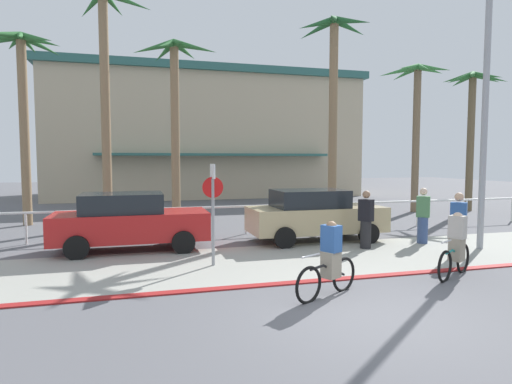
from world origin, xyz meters
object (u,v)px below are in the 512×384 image
object	(u,v)px
pedestrian_2	(366,222)
palm_tree_7	(473,104)
car_tan_2	(315,215)
cyclist_teal_0	(456,246)
streetlight_curb	(492,103)
pedestrian_1	(458,228)
palm_tree_6	(416,102)
palm_tree_2	(22,77)
stop_sign_bike_lane	(213,200)
cyclist_black_1	(329,261)
palm_tree_5	(333,77)
car_red_1	(129,221)
palm_tree_4	(175,83)
pedestrian_0	(423,218)
palm_tree_3	(104,57)

from	to	relation	value
pedestrian_2	palm_tree_7	bearing A→B (deg)	35.26
car_tan_2	cyclist_teal_0	distance (m)	5.03
streetlight_curb	pedestrian_1	distance (m)	3.79
palm_tree_6	palm_tree_2	bearing A→B (deg)	179.13
cyclist_teal_0	pedestrian_2	size ratio (longest dim) A/B	0.92
stop_sign_bike_lane	pedestrian_2	world-z (taller)	stop_sign_bike_lane
streetlight_curb	cyclist_black_1	world-z (taller)	streetlight_curb
palm_tree_5	pedestrian_1	distance (m)	8.78
palm_tree_2	cyclist_teal_0	xyz separation A→B (m)	(11.30, -11.17, -5.25)
cyclist_black_1	car_red_1	bearing A→B (deg)	125.03
palm_tree_4	pedestrian_0	bearing A→B (deg)	-43.94
palm_tree_5	car_red_1	world-z (taller)	palm_tree_5
palm_tree_3	palm_tree_4	bearing A→B (deg)	8.09
palm_tree_6	palm_tree_7	xyz separation A→B (m)	(3.05, -0.45, -0.08)
palm_tree_4	cyclist_teal_0	bearing A→B (deg)	-62.46
palm_tree_5	cyclist_teal_0	distance (m)	10.14
streetlight_curb	pedestrian_2	xyz separation A→B (m)	(-3.27, 1.19, -3.46)
palm_tree_6	cyclist_teal_0	xyz separation A→B (m)	(-6.68, -10.89, -4.90)
stop_sign_bike_lane	pedestrian_1	xyz separation A→B (m)	(6.54, -0.89, -0.85)
palm_tree_6	pedestrian_2	xyz separation A→B (m)	(-7.11, -7.63, -4.78)
car_tan_2	pedestrian_1	xyz separation A→B (m)	(2.76, -3.31, -0.04)
palm_tree_4	pedestrian_0	distance (m)	11.05
cyclist_teal_0	pedestrian_2	xyz separation A→B (m)	(-0.43, 3.26, 0.12)
stop_sign_bike_lane	pedestrian_0	bearing A→B (deg)	8.82
cyclist_teal_0	pedestrian_0	world-z (taller)	pedestrian_0
car_red_1	cyclist_black_1	bearing A→B (deg)	-54.97
palm_tree_7	cyclist_teal_0	size ratio (longest dim) A/B	4.47
palm_tree_3	pedestrian_0	size ratio (longest dim) A/B	5.21
cyclist_black_1	pedestrian_1	xyz separation A→B (m)	(4.76, 2.04, 0.14)
pedestrian_1	palm_tree_4	bearing A→B (deg)	127.45
pedestrian_1	pedestrian_2	distance (m)	2.50
palm_tree_7	palm_tree_3	bearing A→B (deg)	-178.32
palm_tree_5	palm_tree_7	world-z (taller)	palm_tree_5
car_red_1	car_tan_2	bearing A→B (deg)	-1.02
pedestrian_2	pedestrian_0	bearing A→B (deg)	5.73
palm_tree_4	palm_tree_5	distance (m)	6.59
palm_tree_3	palm_tree_4	distance (m)	2.87
palm_tree_2	pedestrian_0	xyz separation A→B (m)	(13.02, -7.69, -5.11)
palm_tree_7	cyclist_black_1	world-z (taller)	palm_tree_7
palm_tree_7	cyclist_black_1	distance (m)	17.77
streetlight_curb	palm_tree_4	size ratio (longest dim) A/B	0.98
palm_tree_3	pedestrian_0	bearing A→B (deg)	-33.27
car_red_1	pedestrian_1	size ratio (longest dim) A/B	2.47
car_red_1	palm_tree_7	bearing A→B (deg)	18.02
cyclist_teal_0	pedestrian_2	distance (m)	3.30
palm_tree_4	palm_tree_6	distance (m)	12.07
palm_tree_5	pedestrian_0	distance (m)	7.34
stop_sign_bike_lane	palm_tree_6	xyz separation A→B (m)	(11.86, 8.48, 3.92)
palm_tree_4	pedestrian_2	size ratio (longest dim) A/B	4.37
palm_tree_5	palm_tree_4	bearing A→B (deg)	164.30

